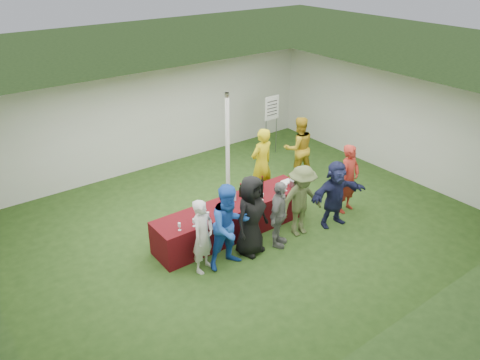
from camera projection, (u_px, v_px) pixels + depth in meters
ground at (241, 225)px, 10.59m from camera, size 60.00×60.00×0.00m
tent at (228, 148)px, 11.10m from camera, size 10.00×10.00×10.00m
serving_table at (233, 218)px, 10.12m from camera, size 3.60×0.80×0.75m
wine_bottles at (251, 188)px, 10.32m from camera, size 0.66×0.14×0.32m
wine_glasses at (226, 209)px, 9.54m from camera, size 2.79×0.12×0.16m
water_bottle at (235, 196)px, 10.02m from camera, size 0.07×0.07×0.23m
bar_towel at (287, 182)px, 10.83m from camera, size 0.25×0.18×0.03m
dump_bucket at (295, 183)px, 10.60m from camera, size 0.25×0.25×0.18m
wine_list_sign at (272, 112)px, 13.54m from camera, size 0.50×0.03×1.80m
staff_pourer at (261, 164)px, 11.39m from camera, size 0.70×0.49×1.80m
staff_back at (298, 148)px, 12.38m from camera, size 0.99×0.87×1.71m
customer_0 at (203, 236)px, 8.82m from camera, size 0.66×0.56×1.53m
customer_1 at (230, 227)px, 8.90m from camera, size 0.88×0.70×1.76m
customer_2 at (251, 216)px, 9.29m from camera, size 0.95×0.74×1.71m
customer_3 at (279, 215)px, 9.57m from camera, size 0.92×0.78×1.48m
customer_4 at (301, 201)px, 9.92m from camera, size 1.09×0.69×1.62m
customer_5 at (335, 194)px, 10.28m from camera, size 1.49×0.67×1.54m
customer_6 at (349, 179)px, 10.81m from camera, size 0.66×0.49×1.67m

